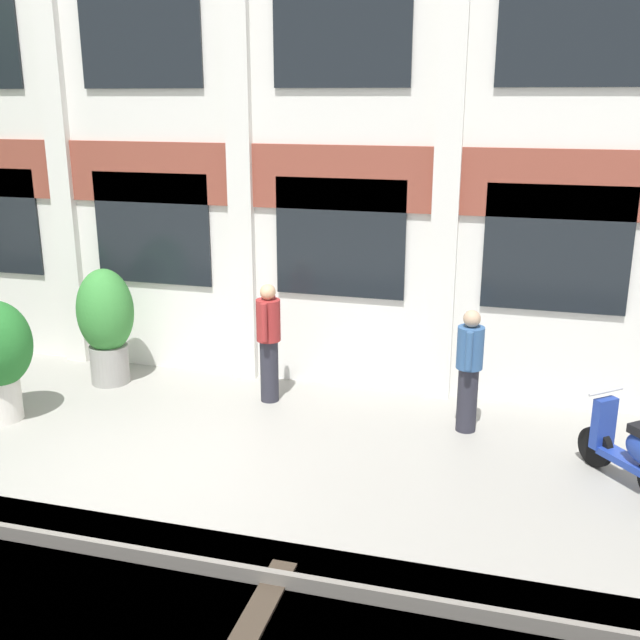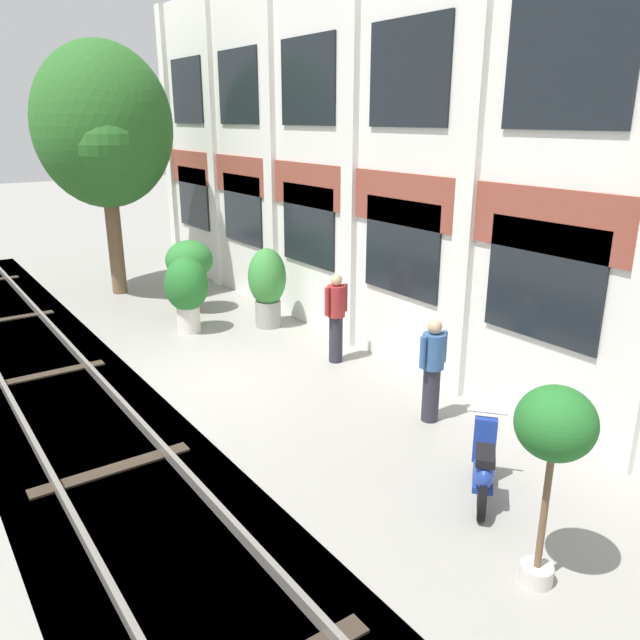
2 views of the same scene
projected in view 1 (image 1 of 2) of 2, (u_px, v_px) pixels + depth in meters
The scene contains 7 objects.
ground_plane at pixel (154, 466), 8.84m from camera, with size 80.00×80.00×0.00m, color gray.
apartment_facade at pixel (246, 129), 10.85m from camera, with size 18.12×0.64×7.50m.
rail_tracks at pixel (22, 608), 6.59m from camera, with size 25.76×2.80×0.43m.
potted_plant_fluted_column at pixel (106, 320), 11.16m from camera, with size 0.84×0.84×1.77m.
scooter_near_curb at pixel (632, 450), 8.28m from camera, with size 0.97×1.11×0.98m.
resident_by_doorway at pixel (269, 339), 10.49m from camera, with size 0.34×0.53×1.72m.
resident_watching_tracks at pixel (469, 367), 9.55m from camera, with size 0.34×0.53×1.63m.
Camera 1 is at (4.02, -7.16, 4.19)m, focal length 42.00 mm.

